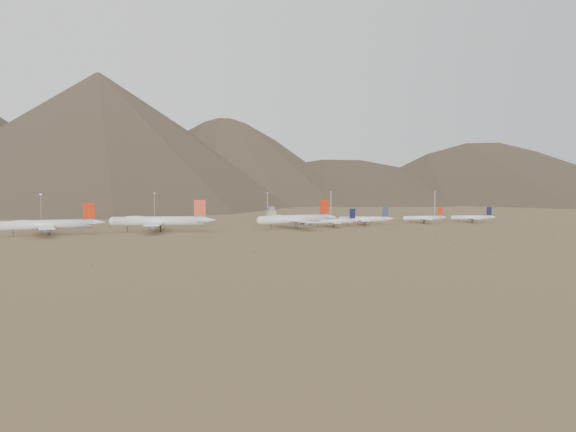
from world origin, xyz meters
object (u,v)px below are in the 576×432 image
object	(u,v)px
narrowbody_b	(365,219)
control_tower	(271,214)
narrowbody_a	(334,221)
widebody_centre	(159,221)
widebody_west	(47,224)
widebody_east	(295,219)

from	to	relation	value
narrowbody_b	control_tower	distance (m)	102.75
narrowbody_a	narrowbody_b	size ratio (longest dim) A/B	0.98
widebody_centre	narrowbody_b	distance (m)	167.46
widebody_west	widebody_east	world-z (taller)	widebody_east
widebody_centre	narrowbody_a	distance (m)	135.46
widebody_centre	control_tower	bearing A→B (deg)	52.80
widebody_centre	narrowbody_a	size ratio (longest dim) A/B	1.74
narrowbody_b	control_tower	xyz separation A→B (m)	(-53.41, 87.77, 0.40)
widebody_centre	narrowbody_a	xyz separation A→B (m)	(135.35, -4.22, -3.20)
widebody_east	narrowbody_b	world-z (taller)	widebody_east
widebody_centre	widebody_east	world-z (taller)	widebody_centre
widebody_west	narrowbody_b	world-z (taller)	widebody_west
control_tower	narrowbody_b	bearing A→B (deg)	-58.68
narrowbody_a	control_tower	size ratio (longest dim) A/B	3.58
narrowbody_b	widebody_west	bearing A→B (deg)	-159.08
widebody_west	widebody_centre	world-z (taller)	widebody_centre
widebody_west	narrowbody_b	size ratio (longest dim) A/B	1.60
widebody_centre	narrowbody_b	bearing A→B (deg)	15.32
widebody_centre	widebody_east	distance (m)	101.96
control_tower	widebody_west	bearing A→B (deg)	-154.07
widebody_east	narrowbody_a	size ratio (longest dim) A/B	1.64
widebody_east	widebody_centre	bearing A→B (deg)	166.67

